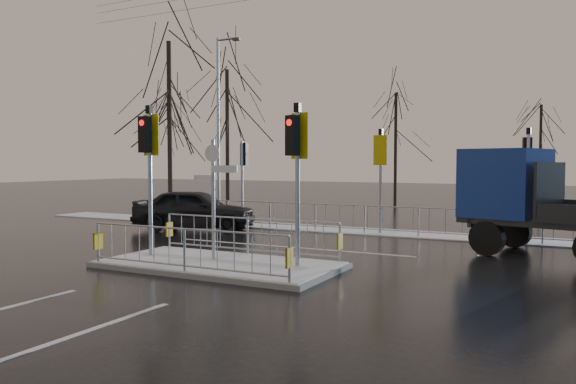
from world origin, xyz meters
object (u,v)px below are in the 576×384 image
at_px(flatbed_truck, 538,199).
at_px(car_far_lane, 195,209).
at_px(street_lamp_left, 220,121).
at_px(traffic_island, 219,252).

bearing_deg(flatbed_truck, car_far_lane, 178.38).
bearing_deg(street_lamp_left, flatbed_truck, -15.64).
relative_size(traffic_island, car_far_lane, 1.26).
distance_m(traffic_island, street_lamp_left, 12.17).
distance_m(car_far_lane, flatbed_truck, 12.31).
distance_m(car_far_lane, street_lamp_left, 5.14).
bearing_deg(street_lamp_left, car_far_lane, -71.60).
height_order(flatbed_truck, street_lamp_left, street_lamp_left).
bearing_deg(traffic_island, flatbed_truck, 39.35).
relative_size(traffic_island, flatbed_truck, 0.87).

